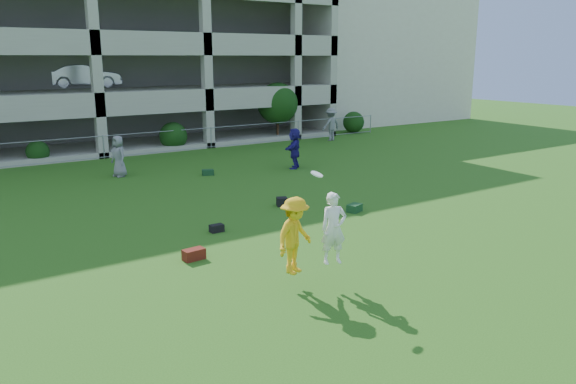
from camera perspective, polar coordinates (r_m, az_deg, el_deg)
ground at (r=13.33m, az=5.75°, el=-8.63°), size 100.00×100.00×0.00m
stucco_building at (r=48.58m, az=5.73°, el=13.48°), size 16.00×14.00×10.00m
bystander_c at (r=25.11m, az=-16.83°, el=3.50°), size 0.74×0.97×1.77m
bystander_d at (r=25.87m, az=0.67°, el=4.46°), size 1.63×1.58×1.86m
bystander_f at (r=34.71m, az=4.37°, el=6.87°), size 1.36×0.88×1.99m
bag_red_a at (r=14.53m, az=-9.54°, el=-6.26°), size 0.57×0.35×0.28m
bag_black_b at (r=16.68m, az=-7.26°, el=-3.67°), size 0.40×0.26×0.22m
bag_green_c at (r=18.79m, az=6.77°, el=-1.62°), size 0.59×0.50×0.26m
crate_d at (r=19.37m, az=-0.61°, el=-1.00°), size 0.46×0.46×0.30m
bag_green_g at (r=24.68m, az=-8.14°, el=1.99°), size 0.57×0.46×0.25m
frisbee_contest at (r=12.34m, az=1.61°, el=-4.27°), size 1.77×1.13×2.32m
parking_garage at (r=37.99m, az=-22.65°, el=14.06°), size 30.00×14.00×12.00m
fence at (r=29.86m, az=-18.22°, el=4.40°), size 36.06×0.06×1.20m
shrub_row at (r=31.92m, az=-10.73°, el=7.02°), size 34.38×2.52×3.50m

